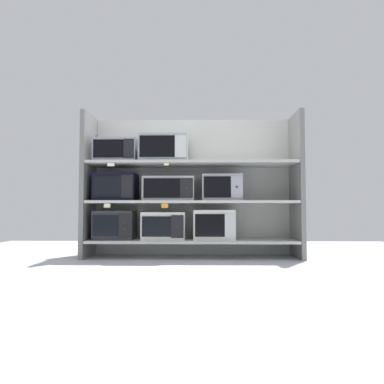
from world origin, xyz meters
TOP-DOWN VIEW (x-y plane):
  - ground at (0.00, -1.00)m, footprint 6.32×6.00m
  - back_panel at (0.00, 0.27)m, footprint 2.52×0.04m
  - upright_left at (-1.19, 0.00)m, footprint 0.05×0.49m
  - upright_right at (1.19, 0.00)m, footprint 0.05×0.49m
  - shelf_0 at (0.00, 0.00)m, footprint 2.32×0.49m
  - microwave_0 at (-0.88, -0.00)m, footprint 0.45×0.34m
  - microwave_1 at (-0.32, -0.00)m, footprint 0.48×0.38m
  - microwave_2 at (0.25, -0.00)m, footprint 0.46×0.34m
  - shelf_1 at (0.00, 0.00)m, footprint 2.32×0.49m
  - microwave_3 at (-0.87, -0.00)m, footprint 0.46×0.35m
  - microwave_4 at (-0.26, -0.00)m, footprint 0.57×0.37m
  - microwave_5 at (0.34, -0.00)m, footprint 0.45×0.36m
  - price_tag_0 at (-0.91, -0.25)m, footprint 0.07×0.00m
  - price_tag_1 at (-0.29, -0.25)m, footprint 0.07×0.00m
  - shelf_2 at (0.00, 0.00)m, footprint 2.32×0.49m
  - microwave_6 at (-0.86, -0.00)m, footprint 0.48×0.39m
  - microwave_7 at (-0.32, -0.00)m, footprint 0.54×0.42m
  - price_tag_2 at (-0.87, -0.25)m, footprint 0.08×0.00m
  - price_tag_3 at (-0.27, -0.25)m, footprint 0.05×0.00m

SIDE VIEW (x-z plane):
  - ground at x=0.00m, z-range -0.02..0.00m
  - shelf_0 at x=0.00m, z-range 0.17..0.20m
  - microwave_1 at x=-0.32m, z-range 0.20..0.51m
  - microwave_0 at x=-0.88m, z-range 0.20..0.53m
  - microwave_2 at x=0.25m, z-range 0.20..0.53m
  - price_tag_1 at x=-0.29m, z-range 0.56..0.61m
  - price_tag_0 at x=-0.91m, z-range 0.56..0.61m
  - shelf_1 at x=0.00m, z-range 0.61..0.64m
  - microwave_4 at x=-0.26m, z-range 0.64..0.91m
  - microwave_5 at x=0.34m, z-range 0.64..0.93m
  - microwave_3 at x=-0.87m, z-range 0.64..0.95m
  - back_panel at x=0.00m, z-range 0.00..1.64m
  - upright_left at x=-1.19m, z-range 0.00..1.64m
  - upright_right at x=1.19m, z-range 0.00..1.64m
  - price_tag_2 at x=-0.87m, z-range 1.01..1.04m
  - price_tag_3 at x=-0.27m, z-range 1.01..1.04m
  - shelf_2 at x=0.00m, z-range 1.05..1.08m
  - microwave_6 at x=-0.86m, z-range 1.08..1.34m
  - microwave_7 at x=-0.32m, z-range 1.08..1.38m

